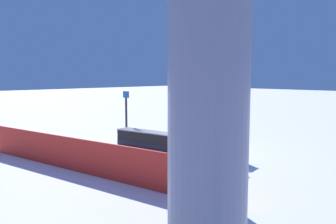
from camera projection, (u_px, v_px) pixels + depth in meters
ground_plane at (173, 152)px, 13.29m from camera, size 120.00×120.00×0.00m
grind_box at (173, 144)px, 13.26m from camera, size 5.42×1.40×0.71m
snowboarder at (200, 116)px, 12.45m from camera, size 1.53×0.64×1.43m
safety_fence at (83, 156)px, 10.44m from camera, size 9.93×1.53×1.04m
trail_marker at (126, 114)px, 15.94m from camera, size 0.40×0.10×2.23m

